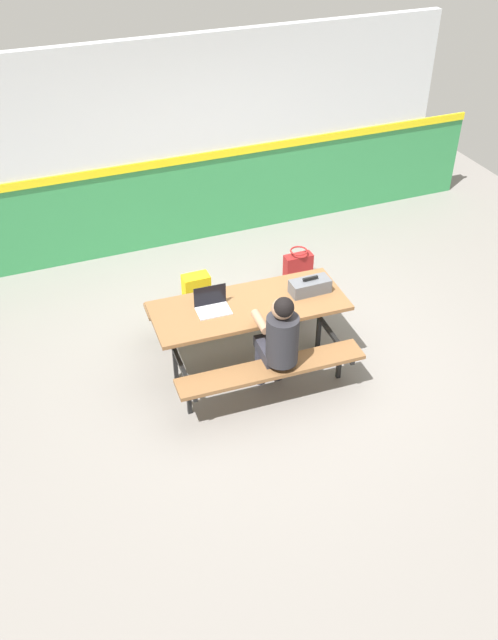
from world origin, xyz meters
TOP-DOWN VIEW (x-y plane):
  - ground_plane at (0.00, 0.00)m, footprint 10.00×10.00m
  - accent_backdrop at (0.00, 2.69)m, footprint 8.00×0.14m
  - picnic_table_main at (-0.29, 0.00)m, footprint 1.93×1.62m
  - student_nearer at (-0.21, -0.56)m, footprint 0.37×0.53m
  - laptop_silver at (-0.65, 0.05)m, footprint 0.33×0.23m
  - toolbox_grey at (0.35, -0.03)m, footprint 0.40×0.18m
  - backpack_dark at (-0.48, 1.13)m, footprint 0.30×0.22m
  - tote_bag_bright at (0.83, 1.22)m, footprint 0.34×0.21m

SIDE VIEW (x-z plane):
  - ground_plane at x=0.00m, z-range -0.02..0.00m
  - tote_bag_bright at x=0.83m, z-range -0.02..0.41m
  - backpack_dark at x=-0.48m, z-range 0.00..0.44m
  - picnic_table_main at x=-0.29m, z-range 0.21..0.95m
  - student_nearer at x=-0.21m, z-range 0.10..1.31m
  - laptop_silver at x=-0.65m, z-range 0.67..0.90m
  - toolbox_grey at x=0.35m, z-range 0.72..0.90m
  - accent_backdrop at x=0.00m, z-range -0.05..2.55m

